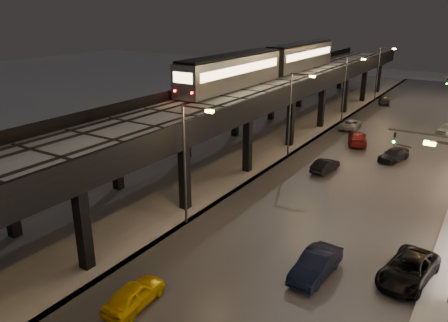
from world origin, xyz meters
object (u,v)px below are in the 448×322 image
Objects in this scene: car_near_white at (325,166)px; car_far_white at (384,100)px; car_mid_dark at (357,138)px; car_onc_red at (447,129)px; car_onc_white at (394,155)px; car_mid_silver at (350,124)px; car_onc_dark at (408,270)px; car_onc_silver at (316,265)px; car_taxi at (134,296)px; subway_train at (271,62)px.

car_far_white reaches higher than car_near_white.
car_onc_red is (8.28, 10.61, -0.10)m from car_mid_dark.
car_far_white is 29.86m from car_onc_white.
car_near_white is at bearing -95.25° from car_onc_red.
car_onc_red is (3.35, 14.41, 0.01)m from car_onc_white.
car_mid_silver is at bearing 74.94° from car_far_white.
car_onc_dark reaches higher than car_mid_silver.
car_onc_red is (8.26, 21.39, 0.01)m from car_near_white.
car_near_white is 8.54m from car_onc_white.
car_onc_dark is (10.40, -25.50, -0.01)m from car_mid_dark.
car_onc_silver is (5.67, -27.94, 0.02)m from car_mid_dark.
car_mid_silver is 1.10× the size of car_onc_white.
car_mid_dark reaches higher than car_onc_white.
car_onc_red is at bearing -105.45° from car_taxi.
car_onc_white is (4.94, -3.80, -0.11)m from car_mid_dark.
car_near_white is at bearing 112.27° from car_onc_silver.
car_onc_red is at bearing -102.98° from car_near_white.
car_onc_white reaches higher than car_near_white.
car_onc_dark reaches higher than car_onc_white.
car_far_white reaches higher than car_mid_silver.
subway_train reaches higher than car_onc_red.
car_onc_silver reaches higher than car_near_white.
car_mid_dark is 1.22× the size of car_far_white.
car_onc_white is (-5.46, 21.70, -0.09)m from car_onc_dark.
car_onc_dark reaches higher than car_taxi.
subway_train is 13.26m from car_mid_silver.
car_mid_dark is at bearing -95.94° from car_taxi.
car_mid_dark reaches higher than car_taxi.
car_onc_silver is at bearing -136.03° from car_taxi.
car_onc_dark is (13.13, -31.80, 0.06)m from car_mid_silver.
car_onc_white is at bearing 112.75° from car_onc_dark.
car_mid_dark is at bearing 81.11° from car_far_white.
car_onc_dark is at bearing 133.33° from car_near_white.
car_onc_red is (21.02, 8.22, -7.81)m from subway_train.
car_onc_dark is 1.39× the size of car_onc_red.
car_near_white is 10.78m from car_mid_dark.
car_onc_silver is at bearing -58.74° from subway_train.
subway_train is at bearing 17.28° from car_mid_silver.
subway_train is 19.94m from car_near_white.
car_near_white is at bearing -97.01° from car_taxi.
car_mid_silver is 0.94× the size of car_mid_dark.
car_mid_silver is at bearing 143.27° from car_onc_white.
car_onc_silver reaches higher than car_far_white.
car_onc_silver is 5.32m from car_onc_dark.
car_mid_dark reaches higher than car_mid_silver.
car_near_white is at bearing 72.49° from car_mid_dark.
car_taxi is at bearing -73.57° from subway_train.
car_onc_red is at bearing 21.35° from subway_train.
subway_train reaches higher than car_onc_white.
car_onc_dark reaches higher than car_far_white.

